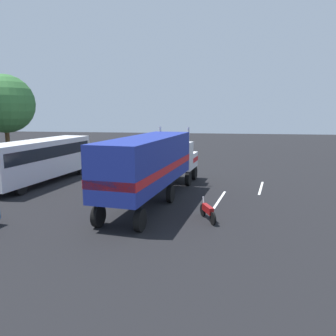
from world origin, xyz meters
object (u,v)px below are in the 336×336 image
object	(u,v)px
parked_bus	(40,157)
motorcycle	(208,211)
semi_truck	(154,162)
tree_left	(5,104)
person_bystander	(116,188)

from	to	relation	value
parked_bus	motorcycle	bearing A→B (deg)	-117.83
parked_bus	motorcycle	distance (m)	15.33
semi_truck	tree_left	bearing A→B (deg)	58.67
parked_bus	semi_truck	bearing A→B (deg)	-110.66
semi_truck	person_bystander	xyz separation A→B (m)	(-0.78, 2.30, -1.63)
semi_truck	parked_bus	distance (m)	10.66
person_bystander	motorcycle	size ratio (longest dim) A/B	0.82
person_bystander	tree_left	xyz separation A→B (m)	(11.48, 15.28, 5.49)
semi_truck	parked_bus	xyz separation A→B (m)	(3.76, 9.96, -0.46)
tree_left	motorcycle	bearing A→B (deg)	-123.68
semi_truck	motorcycle	bearing A→B (deg)	-133.66
motorcycle	tree_left	bearing A→B (deg)	56.32
semi_truck	parked_bus	size ratio (longest dim) A/B	1.28
person_bystander	motorcycle	world-z (taller)	person_bystander
semi_truck	motorcycle	xyz separation A→B (m)	(-3.36, -3.52, -2.04)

